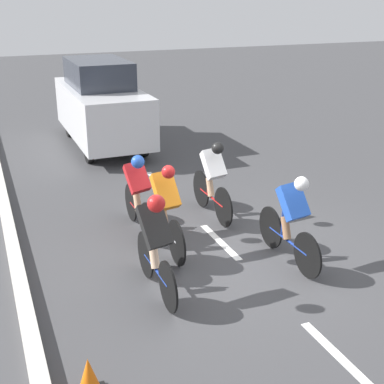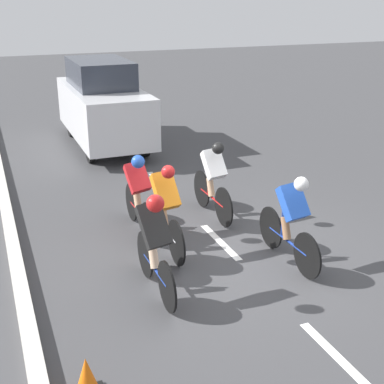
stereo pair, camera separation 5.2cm
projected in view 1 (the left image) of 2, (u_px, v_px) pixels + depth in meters
name	position (u px, v px, depth m)	size (l,w,h in m)	color
ground_plane	(236.00, 257.00, 8.31)	(60.00, 60.00, 0.00)	#424244
lane_stripe_near	(339.00, 357.00, 6.04)	(0.12, 1.40, 0.01)	white
lane_stripe_mid	(220.00, 242.00, 8.82)	(0.12, 1.40, 0.01)	white
lane_stripe_far	(158.00, 182.00, 11.59)	(0.12, 1.40, 0.01)	white
curb	(18.00, 274.00, 7.67)	(0.20, 24.99, 0.14)	beige
cyclist_red	(138.00, 191.00, 8.91)	(0.40, 1.66, 1.45)	black
cyclist_blue	(291.00, 217.00, 7.86)	(0.37, 1.72, 1.47)	black
cyclist_black	(155.00, 241.00, 6.99)	(0.40, 1.64, 1.55)	black
cyclist_orange	(166.00, 207.00, 8.19)	(0.37, 1.71, 1.52)	black
cyclist_white	(213.00, 178.00, 9.52)	(0.37, 1.70, 1.48)	black
support_car	(101.00, 104.00, 13.95)	(1.70, 4.33, 2.23)	black
traffic_cone	(89.00, 380.00, 5.34)	(0.36, 0.36, 0.49)	black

